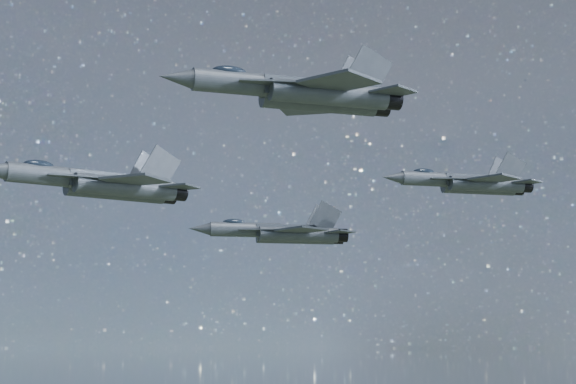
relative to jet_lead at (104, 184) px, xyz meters
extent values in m
cylinder|color=#363C43|center=(-4.08, -1.25, 0.23)|extent=(7.65, 3.71, 1.58)
ellipsoid|color=#19222D|center=(-5.25, -1.61, 0.99)|extent=(2.62, 1.73, 0.78)
cube|color=#363C43|center=(0.96, 0.29, 0.18)|extent=(8.41, 3.89, 1.32)
cylinder|color=#363C43|center=(1.65, -0.56, -0.28)|extent=(8.62, 4.01, 1.58)
cylinder|color=#363C43|center=(1.06, 1.38, -0.28)|extent=(8.62, 4.01, 1.58)
cylinder|color=black|center=(6.11, 0.81, -0.28)|extent=(1.69, 1.78, 1.46)
cylinder|color=black|center=(5.52, 2.75, -0.28)|extent=(1.69, 1.78, 1.46)
cube|color=#363C43|center=(-1.94, -2.03, 0.11)|extent=(5.37, 1.66, 0.12)
cube|color=#363C43|center=(-2.74, 0.60, 0.11)|extent=(5.18, 3.46, 0.12)
cube|color=#363C43|center=(2.17, -2.95, -0.08)|extent=(5.83, 5.77, 0.20)
cube|color=#363C43|center=(0.15, 3.65, -0.08)|extent=(4.86, 5.21, 0.20)
cube|color=#363C43|center=(6.11, -0.57, -0.08)|extent=(3.45, 3.44, 0.15)
cube|color=#363C43|center=(4.75, 3.89, -0.08)|extent=(2.85, 3.00, 0.15)
cube|color=#363C43|center=(4.54, 0.06, 1.65)|extent=(3.49, 0.91, 3.61)
cube|color=#363C43|center=(3.80, 2.49, 1.65)|extent=(3.34, 1.46, 3.61)
cylinder|color=#363C43|center=(16.39, 19.93, -0.85)|extent=(7.46, 2.21, 1.55)
cone|color=#363C43|center=(11.65, 20.37, -0.85)|extent=(2.50, 1.60, 1.39)
ellipsoid|color=#19222D|center=(15.21, 20.04, -0.11)|extent=(2.45, 1.25, 0.76)
cube|color=#363C43|center=(21.53, 19.46, -0.90)|extent=(8.24, 2.22, 1.29)
cylinder|color=#363C43|center=(21.84, 18.44, -1.35)|extent=(8.44, 2.30, 1.55)
cylinder|color=#363C43|center=(22.02, 20.41, -1.35)|extent=(8.44, 2.30, 1.55)
cylinder|color=black|center=(26.39, 18.02, -1.35)|extent=(1.42, 1.54, 1.43)
cylinder|color=black|center=(26.57, 20.00, -1.35)|extent=(1.42, 1.54, 1.43)
cube|color=#363C43|center=(18.05, 18.44, -0.97)|extent=(5.26, 2.49, 0.12)
cube|color=#363C43|center=(18.30, 21.10, -0.97)|extent=(5.25, 1.61, 0.12)
cube|color=#363C43|center=(21.43, 16.08, -1.15)|extent=(5.29, 5.51, 0.20)
cube|color=#363C43|center=(22.04, 22.80, -1.15)|extent=(5.59, 5.68, 0.20)
cube|color=#363C43|center=(25.87, 16.77, -1.15)|extent=(3.11, 3.21, 0.15)
cube|color=#363C43|center=(26.29, 21.32, -1.15)|extent=(3.30, 3.34, 0.15)
cube|color=#363C43|center=(24.68, 17.93, 0.54)|extent=(3.42, 0.75, 3.53)
cube|color=#363C43|center=(24.91, 20.40, 0.54)|extent=(3.46, 0.52, 3.53)
cylinder|color=#363C43|center=(6.76, -21.34, 3.11)|extent=(6.88, 1.75, 1.44)
cone|color=#363C43|center=(2.34, -21.55, 3.11)|extent=(2.27, 1.39, 1.29)
ellipsoid|color=#19222D|center=(5.65, -21.40, 3.80)|extent=(2.24, 1.07, 0.71)
cube|color=#363C43|center=(11.55, -21.12, 3.07)|extent=(7.62, 1.73, 1.20)
cylinder|color=#363C43|center=(11.96, -22.03, 2.65)|extent=(7.80, 1.79, 1.44)
cylinder|color=#363C43|center=(11.88, -20.19, 2.65)|extent=(7.80, 1.79, 1.44)
cylinder|color=black|center=(16.20, -21.83, 2.65)|extent=(1.26, 1.38, 1.33)
cylinder|color=black|center=(16.11, -19.99, 2.65)|extent=(1.26, 1.38, 1.33)
cube|color=#363C43|center=(8.47, -22.51, 3.00)|extent=(4.89, 1.70, 0.11)
cube|color=#363C43|center=(8.36, -20.02, 3.00)|extent=(4.90, 2.12, 0.11)
cube|color=#363C43|center=(11.88, -24.25, 2.84)|extent=(5.14, 5.25, 0.18)
cube|color=#363C43|center=(11.59, -17.98, 2.84)|extent=(5.00, 5.17, 0.18)
cube|color=#363C43|center=(15.89, -23.05, 2.84)|extent=(3.03, 3.09, 0.14)
cube|color=#363C43|center=(15.69, -18.81, 2.84)|extent=(2.94, 3.02, 0.14)
cube|color=#363C43|center=(14.64, -22.14, 4.40)|extent=(3.21, 0.45, 3.28)
cube|color=#363C43|center=(14.54, -19.83, 4.40)|extent=(3.20, 0.55, 3.28)
cylinder|color=#363C43|center=(31.99, 6.36, 2.98)|extent=(6.67, 1.65, 1.39)
cone|color=#363C43|center=(27.70, 6.53, 2.98)|extent=(2.19, 1.33, 1.25)
ellipsoid|color=#19222D|center=(30.91, 6.41, 3.66)|extent=(2.16, 1.02, 0.69)
cube|color=#363C43|center=(36.63, 6.19, 2.94)|extent=(7.38, 1.62, 1.16)
cylinder|color=#363C43|center=(36.95, 5.28, 2.54)|extent=(7.56, 1.68, 1.39)
cylinder|color=#363C43|center=(37.02, 7.07, 2.54)|extent=(7.56, 1.68, 1.39)
cylinder|color=black|center=(41.07, 5.12, 2.54)|extent=(1.21, 1.33, 1.29)
cylinder|color=black|center=(41.13, 6.91, 2.54)|extent=(1.21, 1.33, 1.29)
cube|color=#363C43|center=(33.55, 5.10, 2.88)|extent=(4.75, 2.02, 0.11)
cube|color=#363C43|center=(33.64, 7.51, 2.88)|extent=(4.75, 1.68, 0.11)
cube|color=#363C43|center=(36.69, 3.14, 2.72)|extent=(4.86, 5.03, 0.18)
cube|color=#363C43|center=(36.93, 9.22, 2.72)|extent=(4.97, 5.09, 0.18)
cube|color=#363C43|center=(40.66, 3.97, 2.72)|extent=(2.86, 2.94, 0.13)
cube|color=#363C43|center=(40.82, 8.08, 2.72)|extent=(2.93, 2.99, 0.13)
cube|color=#363C43|center=(39.54, 4.96, 4.24)|extent=(3.10, 0.51, 3.18)
cube|color=#363C43|center=(39.62, 7.19, 4.24)|extent=(3.11, 0.43, 3.18)
camera|label=1|loc=(-6.45, -77.90, -13.18)|focal=60.00mm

